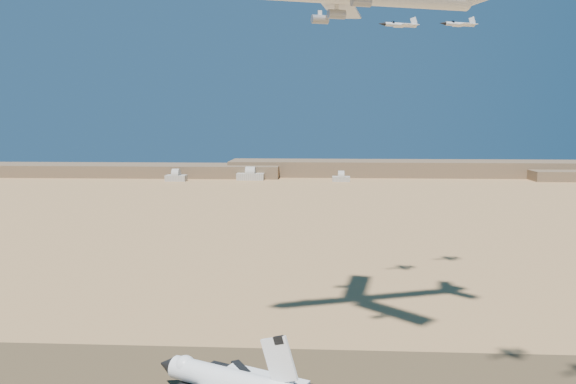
{
  "coord_description": "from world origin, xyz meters",
  "views": [
    {
      "loc": [
        15.92,
        -132.04,
        66.93
      ],
      "look_at": [
        8.16,
        8.0,
        48.73
      ],
      "focal_mm": 35.0,
      "sensor_mm": 36.0,
      "label": 1
    }
  ],
  "objects": [
    {
      "name": "ridgeline",
      "position": [
        65.32,
        527.31,
        7.63
      ],
      "size": [
        960.0,
        90.0,
        18.0
      ],
      "color": "brown",
      "rests_on": "ground"
    },
    {
      "name": "hangars",
      "position": [
        -64.0,
        478.43,
        4.83
      ],
      "size": [
        200.5,
        29.5,
        30.0
      ],
      "color": "#BBB4A6",
      "rests_on": "ground"
    },
    {
      "name": "shuttle",
      "position": [
        -4.66,
        -8.17,
        5.31
      ],
      "size": [
        40.53,
        34.5,
        19.74
      ],
      "rotation": [
        0.0,
        0.0,
        -0.42
      ],
      "color": "white",
      "rests_on": "runway"
    },
    {
      "name": "chase_jet_d",
      "position": [
        43.66,
        70.84,
        99.65
      ],
      "size": [
        14.66,
        8.64,
        3.76
      ],
      "rotation": [
        0.0,
        0.0,
        0.35
      ],
      "color": "silver"
    },
    {
      "name": "chase_jet_e",
      "position": [
        68.07,
        87.77,
        102.42
      ],
      "size": [
        15.0,
        8.81,
        3.84
      ],
      "rotation": [
        0.0,
        0.0,
        0.34
      ],
      "color": "silver"
    }
  ]
}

